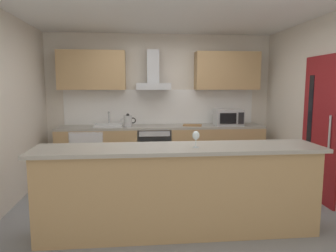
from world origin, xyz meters
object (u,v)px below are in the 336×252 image
(oven, at_px, (154,150))
(wine_glass, at_px, (196,136))
(refrigerator, at_px, (89,153))
(chopping_board, at_px, (192,125))
(range_hood, at_px, (153,77))
(kettle, at_px, (128,121))
(microwave, at_px, (228,117))
(sink, at_px, (109,125))

(oven, relative_size, wine_glass, 4.50)
(refrigerator, xyz_separation_m, chopping_board, (1.89, -0.02, 0.49))
(refrigerator, bearing_deg, wine_glass, -57.97)
(refrigerator, distance_m, range_hood, 1.81)
(range_hood, bearing_deg, kettle, -160.65)
(oven, bearing_deg, kettle, -175.85)
(range_hood, bearing_deg, wine_glass, -82.67)
(oven, xyz_separation_m, kettle, (-0.46, -0.03, 0.55))
(range_hood, bearing_deg, oven, -90.00)
(microwave, height_order, kettle, microwave)
(microwave, bearing_deg, chopping_board, 179.65)
(kettle, height_order, range_hood, range_hood)
(sink, xyz_separation_m, wine_glass, (1.14, -2.42, 0.17))
(oven, relative_size, sink, 1.60)
(chopping_board, bearing_deg, refrigerator, 179.37)
(sink, height_order, wine_glass, sink)
(wine_glass, bearing_deg, sink, 115.28)
(kettle, bearing_deg, oven, 4.15)
(wine_glass, bearing_deg, range_hood, 97.33)
(refrigerator, bearing_deg, range_hood, 6.40)
(refrigerator, relative_size, sink, 1.70)
(range_hood, height_order, wine_glass, range_hood)
(oven, distance_m, sink, 0.94)
(microwave, xyz_separation_m, chopping_board, (-0.68, 0.00, -0.14))
(sink, xyz_separation_m, kettle, (0.35, -0.04, 0.08))
(wine_glass, height_order, chopping_board, wine_glass)
(oven, height_order, chopping_board, chopping_board)
(chopping_board, bearing_deg, wine_glass, -99.23)
(microwave, bearing_deg, sink, 178.99)
(wine_glass, bearing_deg, kettle, 108.43)
(chopping_board, bearing_deg, oven, 178.10)
(sink, distance_m, wine_glass, 2.68)
(oven, distance_m, kettle, 0.72)
(kettle, bearing_deg, range_hood, 19.35)
(oven, xyz_separation_m, microwave, (1.39, -0.03, 0.59))
(oven, relative_size, refrigerator, 0.94)
(wine_glass, distance_m, chopping_board, 2.42)
(oven, xyz_separation_m, chopping_board, (0.71, -0.02, 0.45))
(oven, height_order, sink, sink)
(kettle, xyz_separation_m, chopping_board, (1.18, 0.01, -0.09))
(wine_glass, relative_size, chopping_board, 0.52)
(microwave, relative_size, chopping_board, 1.47)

